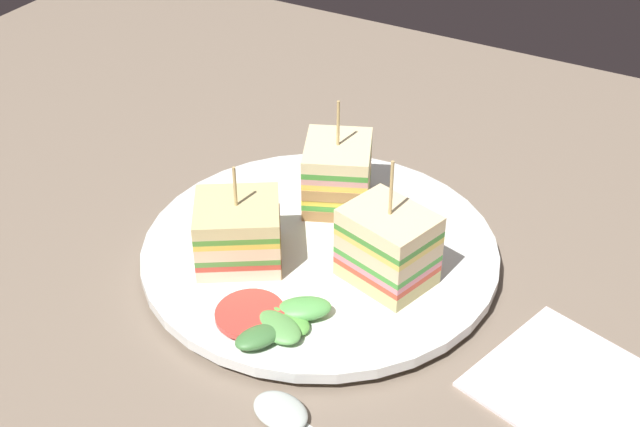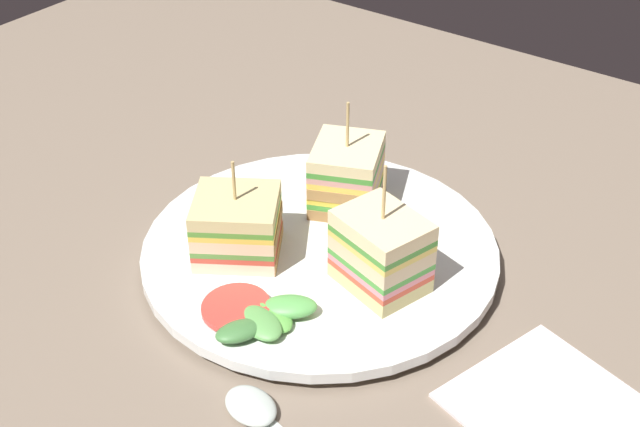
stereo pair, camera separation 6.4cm
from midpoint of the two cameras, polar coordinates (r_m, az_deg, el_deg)
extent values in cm
cube|color=#7C6B5A|center=(67.77, 2.73, -3.89)|extent=(117.58, 89.51, 1.80)
cylinder|color=white|center=(66.98, 2.76, -3.06)|extent=(16.94, 16.94, 0.71)
cylinder|color=white|center=(66.50, 2.78, -2.52)|extent=(27.31, 27.31, 0.87)
cube|color=beige|center=(65.30, -2.61, -2.28)|extent=(8.29, 8.18, 1.01)
cube|color=#B2844C|center=(65.08, 0.03, -2.39)|extent=(3.26, 4.91, 1.01)
cube|color=#D24533|center=(64.87, -2.62, -1.77)|extent=(8.29, 8.18, 0.45)
cube|color=#568F3B|center=(64.60, -2.63, -1.45)|extent=(8.29, 8.18, 0.45)
cube|color=beige|center=(64.17, -2.65, -0.93)|extent=(8.29, 8.18, 1.01)
cube|color=#9E7242|center=(63.94, 0.03, -1.03)|extent=(3.26, 4.91, 1.01)
cube|color=yellow|center=(63.74, -2.67, -0.40)|extent=(8.29, 8.18, 0.45)
cube|color=#519533|center=(63.49, -2.68, -0.07)|extent=(8.29, 8.18, 0.45)
cube|color=#D6C484|center=(63.07, -2.70, 0.47)|extent=(8.29, 8.18, 1.01)
cylinder|color=tan|center=(61.90, -2.75, 2.07)|extent=(0.24, 0.24, 3.20)
cube|color=#D5C57D|center=(62.73, 6.92, -4.28)|extent=(7.24, 6.34, 1.14)
cube|color=#9E7242|center=(64.39, 5.09, -2.95)|extent=(1.55, 4.60, 1.14)
cube|color=#DC4B32|center=(62.23, 6.97, -3.71)|extent=(7.24, 6.34, 0.47)
cube|color=pink|center=(61.94, 7.00, -3.38)|extent=(7.24, 6.34, 0.47)
cube|color=green|center=(61.65, 7.03, -3.04)|extent=(7.24, 6.34, 0.47)
cube|color=beige|center=(61.16, 7.08, -2.45)|extent=(7.24, 6.34, 1.14)
cube|color=#B2844C|center=(62.87, 5.20, -1.13)|extent=(1.55, 4.60, 1.14)
cube|color=#E6CA5B|center=(60.68, 7.14, -1.84)|extent=(7.24, 6.34, 0.47)
cube|color=#479638|center=(60.40, 7.17, -1.49)|extent=(7.24, 6.34, 0.47)
cube|color=beige|center=(59.93, 7.22, -0.88)|extent=(7.24, 6.34, 1.14)
cylinder|color=tan|center=(58.41, 7.41, 1.26)|extent=(0.24, 0.24, 4.25)
cube|color=beige|center=(70.83, 4.34, 0.97)|extent=(7.22, 7.71, 0.97)
cube|color=#9E7242|center=(68.37, 3.93, -0.41)|extent=(4.77, 2.26, 0.97)
cube|color=green|center=(70.42, 4.36, 1.46)|extent=(7.22, 7.71, 0.49)
cube|color=yellow|center=(70.15, 4.38, 1.79)|extent=(7.22, 7.71, 0.49)
cube|color=beige|center=(69.75, 4.41, 2.29)|extent=(7.22, 7.71, 0.97)
cube|color=#B2844C|center=(67.26, 4.00, 0.94)|extent=(4.77, 2.26, 0.97)
cube|color=#FDD353|center=(69.36, 4.43, 2.80)|extent=(7.22, 7.71, 0.49)
cube|color=#E29F98|center=(69.10, 4.45, 3.15)|extent=(7.22, 7.71, 0.49)
cube|color=green|center=(68.85, 4.47, 3.49)|extent=(7.22, 7.71, 0.49)
cube|color=beige|center=(68.47, 4.50, 4.01)|extent=(7.22, 7.71, 0.97)
cylinder|color=tan|center=(67.26, 4.59, 5.77)|extent=(0.24, 0.24, 3.85)
ellipsoid|color=#5EB147|center=(59.30, -0.21, -6.83)|extent=(4.41, 3.15, 1.15)
ellipsoid|color=#5DA150|center=(58.68, -0.87, -7.28)|extent=(4.80, 3.64, 1.14)
ellipsoid|color=#58A950|center=(59.65, 1.05, -6.29)|extent=(4.52, 4.01, 1.52)
ellipsoid|color=#457D40|center=(58.02, -2.10, -7.86)|extent=(3.35, 4.11, 1.28)
ellipsoid|color=#4C9845|center=(59.87, -2.62, -6.44)|extent=(4.14, 4.34, 0.97)
cylinder|color=#D33E35|center=(59.53, -2.17, -6.49)|extent=(4.81, 4.81, 0.65)
ellipsoid|color=silver|center=(55.61, -1.21, -12.70)|extent=(4.38, 3.53, 1.00)
cube|color=white|center=(58.27, 19.15, -12.82)|extent=(16.09, 14.19, 0.50)
camera|label=1|loc=(0.03, -87.14, 2.01)|focal=48.58mm
camera|label=2|loc=(0.03, 92.86, -2.01)|focal=48.58mm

